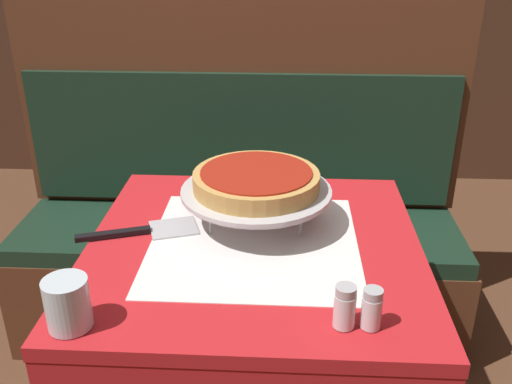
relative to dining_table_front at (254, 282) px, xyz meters
name	(u,v)px	position (x,y,z in m)	size (l,w,h in m)	color
dining_table_front	(254,282)	(0.00, 0.00, 0.00)	(0.74, 0.74, 0.78)	red
dining_table_rear	(214,94)	(-0.30, 1.69, -0.02)	(0.67, 0.67, 0.78)	#194799
booth_bench	(239,244)	(-0.10, 0.74, -0.33)	(1.60, 0.47, 1.21)	brown
pizza_pan_stand	(257,193)	(0.00, 0.09, 0.18)	(0.35, 0.35, 0.09)	#ADADB2
deep_dish_pizza	(257,180)	(0.00, 0.09, 0.22)	(0.29, 0.29, 0.04)	tan
pizza_server	(143,231)	(-0.26, 0.03, 0.11)	(0.28, 0.14, 0.01)	#BCBCC1
water_glass_near	(68,303)	(-0.30, -0.31, 0.15)	(0.08, 0.08, 0.09)	silver
salt_shaker	(345,307)	(0.17, -0.28, 0.15)	(0.04, 0.04, 0.08)	silver
pepper_shaker	(372,309)	(0.22, -0.28, 0.14)	(0.04, 0.04, 0.08)	silver
condiment_caddy	(210,60)	(-0.32, 1.71, 0.15)	(0.12, 0.12, 0.18)	black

